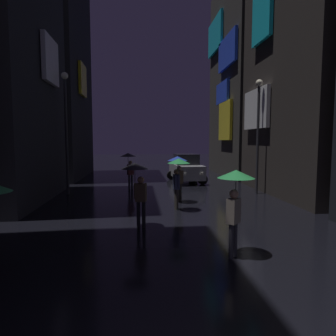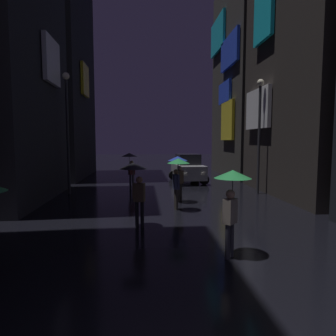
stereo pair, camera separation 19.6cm
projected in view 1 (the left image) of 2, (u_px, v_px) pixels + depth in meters
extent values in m
cube|color=white|center=(50.00, 61.00, 14.03)|extent=(0.20, 2.12, 2.10)
cube|color=black|center=(54.00, 21.00, 22.41)|extent=(4.00, 8.61, 23.50)
cube|color=yellow|center=(83.00, 80.00, 22.09)|extent=(0.20, 2.19, 2.29)
cube|color=#2D2826|center=(310.00, 68.00, 15.31)|extent=(4.00, 8.43, 13.11)
cube|color=white|center=(256.00, 109.00, 16.84)|extent=(0.20, 3.20, 2.20)
cube|color=#19D8F2|center=(262.00, 15.00, 15.92)|extent=(0.20, 2.32, 2.75)
cube|color=#33302D|center=(247.00, 79.00, 24.25)|extent=(4.00, 8.71, 15.61)
cube|color=yellow|center=(225.00, 121.00, 22.90)|extent=(0.20, 2.98, 2.94)
cube|color=#264CF9|center=(222.00, 93.00, 23.59)|extent=(0.20, 3.03, 1.62)
cube|color=#264CF9|center=(227.00, 52.00, 22.22)|extent=(0.20, 4.22, 2.27)
cube|color=#19D8F2|center=(215.00, 36.00, 25.66)|extent=(0.20, 4.23, 2.79)
cylinder|color=#38332D|center=(180.00, 192.00, 13.94)|extent=(0.12, 0.12, 0.85)
cylinder|color=#38332D|center=(178.00, 193.00, 13.81)|extent=(0.12, 0.12, 0.85)
cube|color=brown|center=(179.00, 177.00, 13.81)|extent=(0.40, 0.39, 0.60)
sphere|color=tan|center=(179.00, 168.00, 13.77)|extent=(0.22, 0.22, 0.22)
cylinder|color=brown|center=(177.00, 176.00, 13.64)|extent=(0.09, 0.09, 0.50)
cylinder|color=slate|center=(177.00, 169.00, 13.61)|extent=(0.02, 0.02, 0.77)
cone|color=#263FB2|center=(178.00, 158.00, 13.56)|extent=(0.90, 0.90, 0.20)
cylinder|color=#2D2D38|center=(132.00, 182.00, 17.47)|extent=(0.12, 0.12, 0.85)
cylinder|color=#2D2D38|center=(129.00, 182.00, 17.36)|extent=(0.12, 0.12, 0.85)
cube|color=#4C1E23|center=(130.00, 170.00, 17.34)|extent=(0.40, 0.37, 0.60)
sphere|color=tan|center=(130.00, 163.00, 17.31)|extent=(0.22, 0.22, 0.22)
cylinder|color=#4C1E23|center=(128.00, 169.00, 17.19)|extent=(0.09, 0.09, 0.50)
cylinder|color=slate|center=(128.00, 163.00, 17.16)|extent=(0.02, 0.02, 0.77)
cone|color=black|center=(128.00, 155.00, 17.11)|extent=(0.90, 0.90, 0.20)
cylinder|color=black|center=(144.00, 214.00, 9.76)|extent=(0.12, 0.12, 0.85)
cylinder|color=black|center=(138.00, 214.00, 9.79)|extent=(0.12, 0.12, 0.85)
cube|color=brown|center=(141.00, 192.00, 9.71)|extent=(0.39, 0.30, 0.60)
sphere|color=#9E7051|center=(141.00, 180.00, 9.68)|extent=(0.22, 0.22, 0.22)
cylinder|color=brown|center=(135.00, 191.00, 9.69)|extent=(0.09, 0.09, 0.50)
cylinder|color=slate|center=(135.00, 181.00, 9.66)|extent=(0.02, 0.02, 0.77)
cone|color=black|center=(135.00, 166.00, 9.61)|extent=(0.90, 0.90, 0.20)
cylinder|color=#38332D|center=(176.00, 199.00, 12.37)|extent=(0.12, 0.12, 0.85)
cylinder|color=#38332D|center=(177.00, 200.00, 12.20)|extent=(0.12, 0.12, 0.85)
cube|color=#333859|center=(176.00, 182.00, 12.22)|extent=(0.26, 0.36, 0.60)
sphere|color=#9E7051|center=(176.00, 172.00, 12.18)|extent=(0.22, 0.22, 0.22)
cylinder|color=#333859|center=(179.00, 181.00, 12.05)|extent=(0.09, 0.09, 0.50)
cylinder|color=slate|center=(179.00, 173.00, 12.02)|extent=(0.02, 0.02, 0.77)
cone|color=green|center=(179.00, 161.00, 11.97)|extent=(0.90, 0.90, 0.20)
cylinder|color=#2D2D38|center=(231.00, 241.00, 7.17)|extent=(0.12, 0.12, 0.85)
cylinder|color=#2D2D38|center=(235.00, 239.00, 7.30)|extent=(0.12, 0.12, 0.85)
cube|color=gray|center=(234.00, 211.00, 7.17)|extent=(0.40, 0.39, 0.60)
sphere|color=tan|center=(234.00, 194.00, 7.13)|extent=(0.22, 0.22, 0.22)
cylinder|color=gray|center=(235.00, 207.00, 7.33)|extent=(0.09, 0.09, 0.50)
cylinder|color=slate|center=(236.00, 194.00, 7.30)|extent=(0.02, 0.02, 0.77)
cone|color=green|center=(236.00, 174.00, 7.26)|extent=(0.90, 0.90, 0.20)
cube|color=#99999E|center=(186.00, 171.00, 20.44)|extent=(1.92, 4.19, 0.90)
cube|color=black|center=(186.00, 159.00, 20.37)|extent=(1.54, 1.92, 0.70)
cylinder|color=black|center=(203.00, 180.00, 19.29)|extent=(0.65, 0.25, 0.64)
cylinder|color=black|center=(178.00, 180.00, 19.05)|extent=(0.65, 0.25, 0.64)
cylinder|color=black|center=(193.00, 175.00, 21.92)|extent=(0.65, 0.25, 0.64)
cylinder|color=black|center=(171.00, 175.00, 21.68)|extent=(0.65, 0.25, 0.64)
cube|color=white|center=(202.00, 174.00, 18.49)|extent=(0.20, 0.07, 0.14)
cube|color=white|center=(184.00, 174.00, 18.32)|extent=(0.20, 0.07, 0.14)
cylinder|color=#2D2D33|center=(66.00, 138.00, 15.56)|extent=(0.14, 0.14, 5.96)
sphere|color=#F9EFCC|center=(65.00, 76.00, 15.27)|extent=(0.36, 0.36, 0.36)
cylinder|color=#2D2D33|center=(258.00, 141.00, 15.78)|extent=(0.14, 0.14, 5.63)
sphere|color=#F9EFCC|center=(259.00, 83.00, 15.50)|extent=(0.36, 0.36, 0.36)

